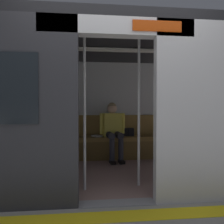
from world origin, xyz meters
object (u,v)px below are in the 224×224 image
grab_pole_door (85,112)px  bench_seat (104,142)px  grab_pole_far (139,112)px  train_car (105,85)px  person_seated (113,127)px  book (97,136)px  handbag (128,132)px

grab_pole_door → bench_seat: bearing=-102.3°
grab_pole_door → grab_pole_far: 0.76m
train_car → grab_pole_door: 0.90m
train_car → grab_pole_door: train_car is taller
person_seated → grab_pole_far: grab_pole_far is taller
train_car → grab_pole_far: 0.87m
person_seated → book: bearing=-12.9°
book → grab_pole_door: grab_pole_door is taller
grab_pole_door → grab_pole_far: size_ratio=1.00×
train_car → book: 1.43m
book → grab_pole_door: size_ratio=0.10×
person_seated → grab_pole_far: (-0.19, 1.59, 0.36)m
book → bench_seat: bearing=141.7°
grab_pole_far → handbag: bearing=-94.9°
train_car → bench_seat: bearing=-92.9°
grab_pole_far → book: bearing=-72.4°
train_car → handbag: train_car is taller
handbag → book: (0.68, 0.04, -0.07)m
train_car → book: train_car is taller
train_car → grab_pole_far: bearing=124.4°
bench_seat → grab_pole_far: bearing=103.0°
train_car → person_seated: size_ratio=5.30×
train_car → grab_pole_door: (0.33, 0.72, -0.43)m
handbag → grab_pole_door: size_ratio=0.12×
bench_seat → grab_pole_far: size_ratio=1.49×
handbag → grab_pole_door: bearing=63.4°
person_seated → handbag: size_ratio=4.65×
grab_pole_far → grab_pole_door: bearing=6.9°
person_seated → handbag: (-0.34, -0.12, -0.13)m
person_seated → grab_pole_far: bearing=96.8°
handbag → grab_pole_far: grab_pole_far is taller
train_car → bench_seat: 1.50m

